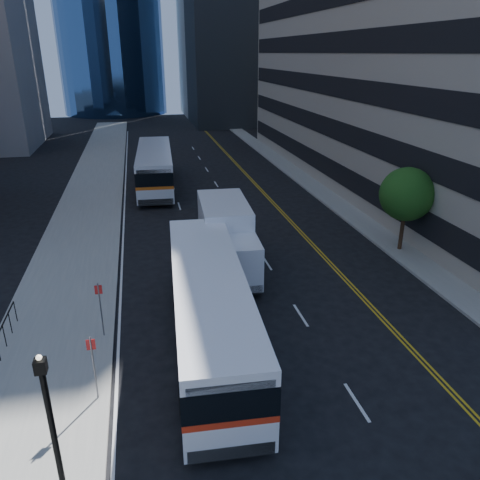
# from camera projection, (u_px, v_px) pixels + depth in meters

# --- Properties ---
(ground) EXTENTS (160.00, 160.00, 0.00)m
(ground) POSITION_uv_depth(u_px,v_px,m) (305.00, 340.00, 20.00)
(ground) COLOR black
(ground) RESTS_ON ground
(sidewalk_west) EXTENTS (5.00, 90.00, 0.15)m
(sidewalk_west) POSITION_uv_depth(u_px,v_px,m) (93.00, 193.00, 40.58)
(sidewalk_west) COLOR gray
(sidewalk_west) RESTS_ON ground
(sidewalk_east) EXTENTS (2.00, 90.00, 0.15)m
(sidewalk_east) POSITION_uv_depth(u_px,v_px,m) (306.00, 181.00, 44.40)
(sidewalk_east) COLOR gray
(sidewalk_east) RESTS_ON ground
(street_tree) EXTENTS (3.20, 3.20, 5.10)m
(street_tree) POSITION_uv_depth(u_px,v_px,m) (407.00, 194.00, 27.66)
(street_tree) COLOR #332114
(street_tree) RESTS_ON sidewalk_east
(lamp_post) EXTENTS (0.28, 0.28, 4.56)m
(lamp_post) POSITION_uv_depth(u_px,v_px,m) (52.00, 425.00, 11.77)
(lamp_post) COLOR black
(lamp_post) RESTS_ON sidewalk_west
(bus_front) EXTENTS (3.52, 13.07, 3.34)m
(bus_front) POSITION_uv_depth(u_px,v_px,m) (209.00, 306.00, 19.08)
(bus_front) COLOR white
(bus_front) RESTS_ON ground
(bus_rear) EXTENTS (3.58, 13.58, 3.47)m
(bus_rear) POSITION_uv_depth(u_px,v_px,m) (155.00, 167.00, 42.01)
(bus_rear) COLOR silver
(bus_rear) RESTS_ON ground
(box_truck) EXTENTS (3.04, 7.76, 3.65)m
(box_truck) POSITION_uv_depth(u_px,v_px,m) (227.00, 237.00, 25.96)
(box_truck) COLOR white
(box_truck) RESTS_ON ground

